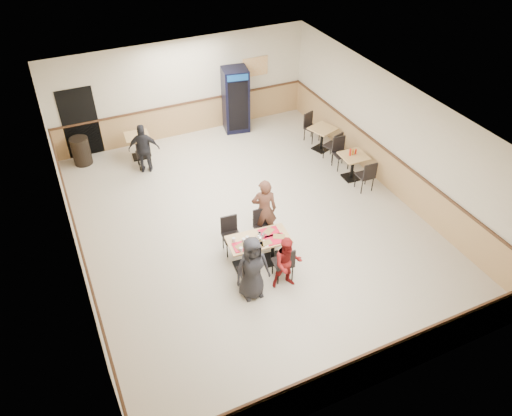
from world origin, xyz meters
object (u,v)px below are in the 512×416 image
diner_woman_right (287,263)px  diner_woman_left (252,268)px  back_table (138,143)px  main_table (259,247)px  side_table_far (322,135)px  trash_bin (81,151)px  diner_man_opposite (264,210)px  lone_diner (144,149)px  pepsi_cooler (236,100)px  side_table_near (353,163)px

diner_woman_right → diner_woman_left: bearing=-171.8°
diner_woman_right → back_table: diner_woman_right is taller
main_table → back_table: bearing=108.1°
side_table_far → trash_bin: trash_bin is taller
diner_man_opposite → lone_diner: 4.34m
diner_man_opposite → side_table_far: size_ratio=1.90×
diner_man_opposite → diner_woman_left: bearing=75.5°
diner_woman_left → lone_diner: size_ratio=1.03×
pepsi_cooler → side_table_far: bearing=-41.1°
diner_woman_right → lone_diner: size_ratio=0.88×
diner_man_opposite → side_table_far: diner_man_opposite is taller
diner_woman_right → trash_bin: 7.44m
main_table → diner_woman_right: (0.26, -0.85, 0.15)m
diner_woman_right → back_table: size_ratio=1.75×
diner_woman_left → back_table: (-0.78, 6.33, -0.27)m
diner_man_opposite → side_table_far: bearing=-120.2°
side_table_near → trash_bin: trash_bin is taller
diner_woman_left → pepsi_cooler: pepsi_cooler is taller
main_table → trash_bin: size_ratio=1.72×
back_table → trash_bin: 1.61m
diner_man_opposite → side_table_near: bearing=-141.0°
main_table → diner_woman_right: diner_woman_right is taller
diner_woman_right → trash_bin: size_ratio=1.55×
diner_woman_left → diner_man_opposite: 1.86m
diner_woman_left → side_table_far: bearing=48.1°
side_table_near → pepsi_cooler: bearing=114.6°
side_table_far → back_table: 5.42m
main_table → side_table_near: side_table_near is taller
diner_woman_right → side_table_far: 5.76m
diner_woman_right → trash_bin: diner_woman_right is taller
diner_woman_right → side_table_near: diner_woman_right is taller
back_table → pepsi_cooler: 3.33m
back_table → diner_man_opposite: bearing=-69.4°
main_table → back_table: (-1.28, 5.55, -0.00)m
pepsi_cooler → main_table: bearing=-98.5°
diner_woman_left → lone_diner: bearing=100.1°
diner_woman_left → diner_woman_right: bearing=-3.0°
back_table → pepsi_cooler: size_ratio=0.36×
diner_man_opposite → side_table_far: 4.41m
diner_woman_left → pepsi_cooler: (2.49, 6.72, 0.26)m
back_table → pepsi_cooler: (3.26, 0.39, 0.53)m
side_table_near → side_table_far: size_ratio=0.86×
diner_man_opposite → side_table_near: 3.51m
pepsi_cooler → diner_woman_right: bearing=-94.2°
main_table → trash_bin: bearing=120.9°
main_table → diner_man_opposite: (0.51, 0.78, 0.32)m
back_table → side_table_far: bearing=-20.1°
trash_bin → main_table: bearing=-64.2°
side_table_near → side_table_far: bearing=89.0°
lone_diner → side_table_near: (5.06, -2.73, -0.24)m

